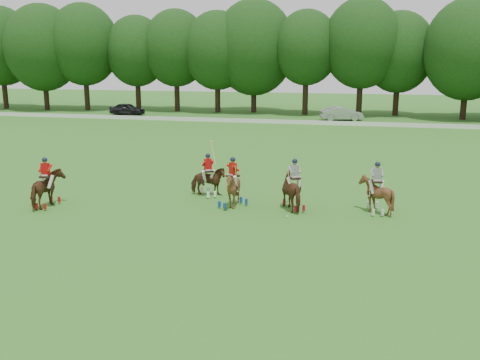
% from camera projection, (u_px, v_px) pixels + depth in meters
% --- Properties ---
extents(ground, '(180.00, 180.00, 0.00)m').
position_uv_depth(ground, '(175.00, 233.00, 22.20)').
color(ground, '#2F621C').
rests_on(ground, ground).
extents(tree_line, '(117.98, 14.32, 14.75)m').
position_uv_depth(tree_line, '(309.00, 48.00, 65.87)').
color(tree_line, black).
rests_on(tree_line, ground).
extents(boundary_rail, '(120.00, 0.10, 0.44)m').
position_uv_depth(boundary_rail, '(295.00, 122.00, 58.20)').
color(boundary_rail, white).
rests_on(boundary_rail, ground).
extents(car_left, '(4.41, 1.79, 1.50)m').
position_uv_depth(car_left, '(127.00, 109.00, 67.20)').
color(car_left, black).
rests_on(car_left, ground).
extents(car_mid, '(5.06, 3.02, 1.58)m').
position_uv_depth(car_mid, '(341.00, 114.00, 61.27)').
color(car_mid, '#A7A7AC').
rests_on(car_mid, ground).
extents(polo_red_a, '(1.31, 2.13, 2.46)m').
position_uv_depth(polo_red_a, '(47.00, 189.00, 25.78)').
color(polo_red_a, '#451F12').
rests_on(polo_red_a, ground).
extents(polo_red_b, '(2.01, 1.95, 2.81)m').
position_uv_depth(polo_red_b, '(208.00, 181.00, 27.89)').
color(polo_red_b, '#451F12').
rests_on(polo_red_b, ground).
extents(polo_red_c, '(2.15, 2.18, 2.48)m').
position_uv_depth(polo_red_c, '(233.00, 189.00, 25.76)').
color(polo_red_c, '#451F12').
rests_on(polo_red_c, ground).
extents(polo_stripe_a, '(1.94, 2.29, 2.47)m').
position_uv_depth(polo_stripe_a, '(294.00, 191.00, 25.41)').
color(polo_stripe_a, '#451F12').
rests_on(polo_stripe_a, ground).
extents(polo_stripe_b, '(1.68, 1.82, 2.44)m').
position_uv_depth(polo_stripe_b, '(376.00, 194.00, 24.82)').
color(polo_stripe_b, '#451F12').
rests_on(polo_stripe_b, ground).
extents(polo_ball, '(0.09, 0.09, 0.09)m').
position_uv_depth(polo_ball, '(287.00, 216.00, 24.30)').
color(polo_ball, white).
rests_on(polo_ball, ground).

